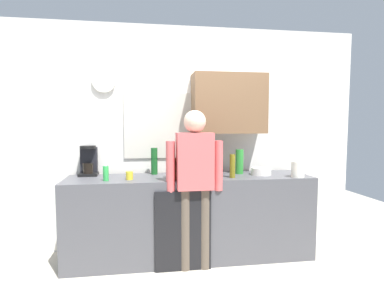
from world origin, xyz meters
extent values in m
plane|color=beige|center=(0.00, 0.00, 0.00)|extent=(8.00, 8.00, 0.00)
cube|color=#4C4C51|center=(0.00, 0.30, 0.45)|extent=(2.63, 0.64, 0.90)
cube|color=black|center=(-0.12, -0.03, 0.40)|extent=(0.56, 0.02, 0.81)
cube|color=white|center=(0.00, 0.73, 1.30)|extent=(4.23, 0.10, 2.60)
cube|color=beige|center=(-0.29, 0.67, 1.45)|extent=(0.86, 0.02, 0.76)
cube|color=#8CA5C6|center=(-0.29, 0.67, 1.45)|extent=(0.80, 0.02, 0.70)
cube|color=brown|center=(0.49, 0.52, 1.70)|extent=(0.84, 0.32, 0.68)
cylinder|color=silver|center=(-0.93, 0.66, 1.95)|extent=(0.26, 0.03, 0.26)
cube|color=black|center=(-1.10, 0.53, 0.91)|extent=(0.20, 0.20, 0.03)
cube|color=black|center=(-1.10, 0.59, 1.07)|extent=(0.18, 0.08, 0.28)
cylinder|color=black|center=(-1.10, 0.50, 0.98)|extent=(0.11, 0.11, 0.11)
cylinder|color=black|center=(-1.10, 0.53, 1.21)|extent=(0.17, 0.17, 0.03)
cylinder|color=maroon|center=(0.36, 0.51, 1.01)|extent=(0.06, 0.06, 0.22)
cylinder|color=black|center=(0.07, 0.22, 0.99)|extent=(0.06, 0.06, 0.18)
cylinder|color=#2D8C33|center=(0.59, 0.41, 1.04)|extent=(0.09, 0.09, 0.28)
cylinder|color=brown|center=(-0.21, 0.08, 1.01)|extent=(0.06, 0.06, 0.23)
cylinder|color=#195923|center=(-0.38, 0.52, 1.05)|extent=(0.07, 0.07, 0.30)
cylinder|color=olive|center=(0.43, 0.15, 1.02)|extent=(0.06, 0.06, 0.25)
cylinder|color=white|center=(0.28, 0.17, 0.95)|extent=(0.08, 0.08, 0.09)
cylinder|color=yellow|center=(-0.64, 0.19, 0.94)|extent=(0.07, 0.07, 0.08)
cylinder|color=white|center=(0.80, 0.28, 0.94)|extent=(0.22, 0.22, 0.08)
cylinder|color=#9E5638|center=(0.07, 0.48, 0.94)|extent=(0.10, 0.10, 0.09)
sphere|color=#2D7233|center=(0.07, 0.48, 1.05)|extent=(0.15, 0.15, 0.15)
cylinder|color=green|center=(-0.87, 0.16, 0.97)|extent=(0.06, 0.06, 0.15)
cone|color=white|center=(-0.87, 0.16, 1.06)|extent=(0.02, 0.02, 0.03)
cylinder|color=silver|center=(1.13, 0.06, 0.98)|extent=(0.14, 0.14, 0.17)
cylinder|color=brown|center=(-0.10, 0.00, 0.41)|extent=(0.12, 0.12, 0.82)
cylinder|color=brown|center=(0.10, 0.00, 0.41)|extent=(0.12, 0.12, 0.82)
cube|color=#D85959|center=(0.00, 0.00, 1.10)|extent=(0.36, 0.20, 0.56)
sphere|color=beige|center=(0.00, 0.00, 1.49)|extent=(0.22, 0.22, 0.22)
cylinder|color=#D85959|center=(-0.24, 0.00, 1.05)|extent=(0.09, 0.09, 0.50)
cylinder|color=#D85959|center=(0.24, 0.00, 1.05)|extent=(0.09, 0.09, 0.50)
camera|label=1|loc=(-0.52, -3.13, 1.46)|focal=30.28mm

